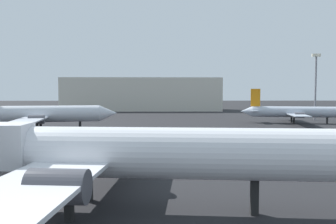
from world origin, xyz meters
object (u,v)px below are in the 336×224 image
at_px(light_mast_right, 316,83).
at_px(airplane_at_gate, 96,152).
at_px(airplane_far_left, 296,112).
at_px(airplane_distant, 43,114).

bearing_deg(light_mast_right, airplane_at_gate, -124.16).
height_order(airplane_at_gate, airplane_far_left, airplane_at_gate).
bearing_deg(airplane_at_gate, airplane_far_left, 63.47).
height_order(airplane_distant, airplane_far_left, airplane_distant).
bearing_deg(airplane_far_left, airplane_distant, -150.31).
bearing_deg(airplane_far_left, light_mast_right, 54.39).
relative_size(airplane_at_gate, airplane_far_left, 1.36).
height_order(airplane_at_gate, light_mast_right, light_mast_right).
xyz_separation_m(airplane_at_gate, airplane_distant, (-18.03, 42.40, -0.22)).
xyz_separation_m(airplane_at_gate, light_mast_right, (47.71, 70.29, 6.56)).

